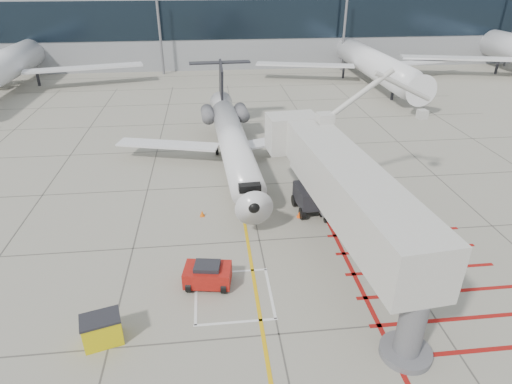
{
  "coord_description": "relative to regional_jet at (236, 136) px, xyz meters",
  "views": [
    {
      "loc": [
        -2.74,
        -18.78,
        15.64
      ],
      "look_at": [
        0.0,
        6.0,
        2.5
      ],
      "focal_mm": 30.0,
      "sensor_mm": 36.0,
      "label": 1
    }
  ],
  "objects": [
    {
      "name": "bg_aircraft_b",
      "position": [
        -30.1,
        31.9,
        2.66
      ],
      "size": [
        36.95,
        41.06,
        12.32
      ],
      "primitive_type": null,
      "color": "silver",
      "rests_on": "ground_plane"
    },
    {
      "name": "pushback_tug",
      "position": [
        -2.56,
        -14.08,
        -2.76
      ],
      "size": [
        2.75,
        1.96,
        1.48
      ],
      "primitive_type": null,
      "rotation": [
        0.0,
        0.0,
        -0.16
      ],
      "color": "#A71610",
      "rests_on": "ground_plane"
    },
    {
      "name": "spill_bin",
      "position": [
        -7.48,
        -17.63,
        -2.75
      ],
      "size": [
        1.97,
        1.57,
        1.49
      ],
      "primitive_type": null,
      "rotation": [
        0.0,
        0.0,
        0.27
      ],
      "color": "#D1BE0B",
      "rests_on": "ground_plane"
    },
    {
      "name": "baggage_cart",
      "position": [
        6.13,
        -7.91,
        -2.97
      ],
      "size": [
        1.81,
        1.29,
        1.06
      ],
      "primitive_type": null,
      "rotation": [
        0.0,
        0.0,
        0.15
      ],
      "color": "#515155",
      "rests_on": "ground_plane"
    },
    {
      "name": "jet_bridge",
      "position": [
        5.64,
        -13.04,
        0.55
      ],
      "size": [
        11.44,
        21.04,
        8.09
      ],
      "primitive_type": null,
      "rotation": [
        0.0,
        0.0,
        0.09
      ],
      "color": "beige",
      "rests_on": "ground_plane"
    },
    {
      "name": "cone_side",
      "position": [
        3.91,
        -7.5,
        -3.24
      ],
      "size": [
        0.38,
        0.38,
        0.52
      ],
      "primitive_type": "cone",
      "color": "#FF510D",
      "rests_on": "ground_plane"
    },
    {
      "name": "ground_plane",
      "position": [
        0.77,
        -14.1,
        -3.5
      ],
      "size": [
        260.0,
        260.0,
        0.0
      ],
      "primitive_type": "plane",
      "color": "gray",
      "rests_on": "ground"
    },
    {
      "name": "cone_nose",
      "position": [
        -2.9,
        -6.61,
        -3.27
      ],
      "size": [
        0.33,
        0.33,
        0.46
      ],
      "primitive_type": "cone",
      "color": "#E95F0C",
      "rests_on": "ground_plane"
    },
    {
      "name": "terminal_building",
      "position": [
        10.77,
        55.9,
        3.5
      ],
      "size": [
        180.0,
        28.0,
        14.0
      ],
      "primitive_type": "cube",
      "color": "gray",
      "rests_on": "ground_plane"
    },
    {
      "name": "bg_aircraft_c",
      "position": [
        22.09,
        31.9,
        2.07
      ],
      "size": [
        33.42,
        37.13,
        11.14
      ],
      "primitive_type": null,
      "color": "silver",
      "rests_on": "ground_plane"
    },
    {
      "name": "regional_jet",
      "position": [
        0.0,
        0.0,
        0.0
      ],
      "size": [
        22.5,
        27.73,
        6.99
      ],
      "primitive_type": null,
      "rotation": [
        0.0,
        0.0,
        0.05
      ],
      "color": "silver",
      "rests_on": "ground_plane"
    },
    {
      "name": "terminal_glass_band",
      "position": [
        10.77,
        41.85,
        4.5
      ],
      "size": [
        180.0,
        0.1,
        6.0
      ],
      "primitive_type": "cube",
      "color": "black",
      "rests_on": "ground_plane"
    },
    {
      "name": "ground_power_unit",
      "position": [
        8.82,
        -11.42,
        -2.58
      ],
      "size": [
        2.5,
        1.72,
        1.83
      ],
      "primitive_type": null,
      "rotation": [
        0.0,
        0.0,
        -0.17
      ],
      "color": "silver",
      "rests_on": "ground_plane"
    }
  ]
}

